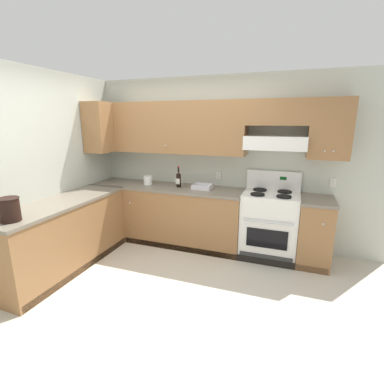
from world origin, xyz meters
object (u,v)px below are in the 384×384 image
(paper_towel_roll, at_px, (148,180))
(wine_bottle, at_px, (179,179))
(bucket, at_px, (9,209))
(bowl, at_px, (202,187))
(stove, at_px, (269,224))

(paper_towel_roll, bearing_deg, wine_bottle, 0.58)
(bucket, bearing_deg, bowl, 55.11)
(bucket, height_order, paper_towel_roll, bucket)
(stove, height_order, bucket, stove)
(bowl, bearing_deg, wine_bottle, -178.44)
(wine_bottle, height_order, bucket, wine_bottle)
(stove, distance_m, bucket, 3.16)
(wine_bottle, bearing_deg, stove, -0.55)
(stove, distance_m, paper_towel_roll, 1.98)
(bucket, relative_size, paper_towel_roll, 1.78)
(wine_bottle, height_order, bowl, wine_bottle)
(wine_bottle, xyz_separation_m, bowl, (0.38, 0.01, -0.10))
(stove, relative_size, paper_towel_roll, 8.65)
(wine_bottle, relative_size, paper_towel_roll, 2.34)
(bucket, distance_m, paper_towel_roll, 2.05)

